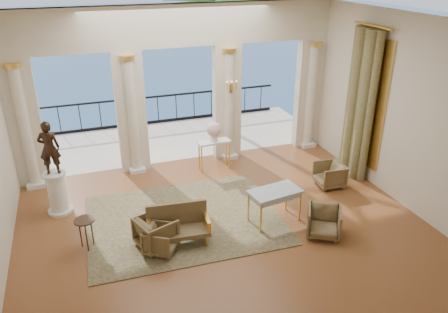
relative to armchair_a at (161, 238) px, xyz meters
name	(u,v)px	position (x,y,z in m)	size (l,w,h in m)	color
floor	(226,230)	(1.53, 0.26, -0.32)	(9.00, 9.00, 0.00)	#4A2812
room_walls	(248,127)	(1.53, -0.85, 2.56)	(9.00, 9.00, 9.00)	beige
arcade	(180,77)	(1.53, 4.09, 2.27)	(9.00, 0.56, 4.50)	beige
terrace	(169,139)	(1.53, 6.06, -0.37)	(10.00, 3.60, 0.10)	beige
balustrade	(158,112)	(1.53, 7.66, 0.09)	(9.00, 0.06, 1.03)	black
palm_tree	(216,7)	(3.53, 6.86, 3.77)	(2.00, 2.00, 4.50)	#4C3823
sea	(88,43)	(1.53, 60.26, -6.32)	(160.00, 160.00, 0.00)	#2D538B
curtain	(359,105)	(5.81, 1.76, 1.70)	(0.33, 1.40, 4.09)	brown
window_frame	(366,102)	(6.00, 1.76, 1.78)	(0.04, 1.60, 3.40)	gold
wall_sconce	(231,88)	(2.93, 3.77, 1.91)	(0.30, 0.11, 0.33)	gold
rug	(184,219)	(0.75, 0.99, -0.31)	(4.40, 3.42, 0.02)	#2D3218
armchair_a	(161,238)	(0.00, 0.00, 0.00)	(0.62, 0.58, 0.63)	#493A1B
armchair_b	(324,220)	(3.50, -0.59, 0.05)	(0.71, 0.66, 0.73)	#493A1B
armchair_c	(330,174)	(4.83, 1.33, 0.04)	(0.69, 0.64, 0.71)	#493A1B
armchair_d	(156,230)	(-0.05, 0.23, 0.06)	(0.73, 0.69, 0.76)	#493A1B
settee	(178,224)	(0.43, 0.22, 0.11)	(1.35, 0.69, 0.86)	#493A1B
game_table	(275,194)	(2.71, 0.27, 0.40)	(1.24, 0.80, 0.80)	#9BAFC2
pedestal	(57,194)	(-1.97, 2.33, 0.19)	(0.57, 0.57, 1.05)	silver
statue	(49,148)	(-1.97, 2.33, 1.37)	(0.46, 0.30, 1.27)	black
console_table	(214,146)	(2.26, 3.31, 0.41)	(0.94, 0.41, 0.87)	silver
urn	(214,131)	(2.26, 3.31, 0.87)	(0.42, 0.42, 0.55)	white
side_table	(85,224)	(-1.43, 0.63, 0.28)	(0.43, 0.43, 0.69)	black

